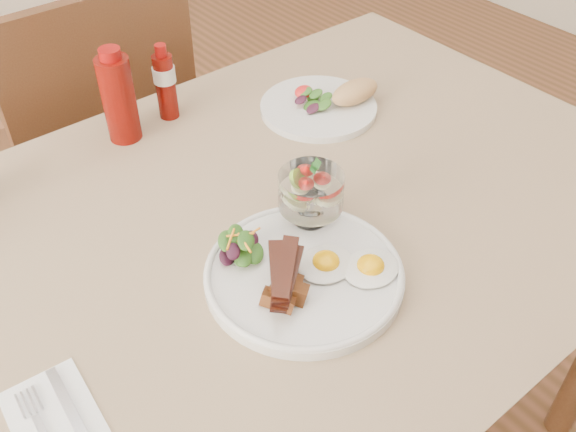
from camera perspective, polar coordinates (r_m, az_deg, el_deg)
name	(u,v)px	position (r m, az deg, el deg)	size (l,w,h in m)	color
table	(268,260)	(1.06, -1.78, -3.94)	(1.33, 0.88, 0.75)	#523219
chair_far	(99,147)	(1.60, -16.42, 5.93)	(0.42, 0.42, 0.93)	#523219
main_plate	(304,275)	(0.90, 1.42, -5.27)	(0.28, 0.28, 0.02)	silver
fried_eggs	(348,265)	(0.90, 5.37, -4.33)	(0.14, 0.13, 0.02)	silver
bacon_potato_pile	(285,281)	(0.85, -0.29, -5.84)	(0.10, 0.10, 0.05)	brown
side_salad	(241,247)	(0.90, -4.21, -2.78)	(0.08, 0.07, 0.04)	#194813
fruit_cup	(311,191)	(0.94, 2.04, 2.21)	(0.10, 0.10, 0.10)	white
second_plate	(327,103)	(1.24, 3.48, 10.02)	(0.23, 0.22, 0.06)	silver
ketchup_bottle	(119,98)	(1.17, -14.83, 10.13)	(0.07, 0.07, 0.17)	#630B05
hot_sauce_bottle	(165,83)	(1.22, -10.86, 11.56)	(0.05, 0.05, 0.15)	#630B05
napkin_cutlery	(60,428)	(0.81, -19.57, -17.33)	(0.11, 0.18, 0.01)	white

